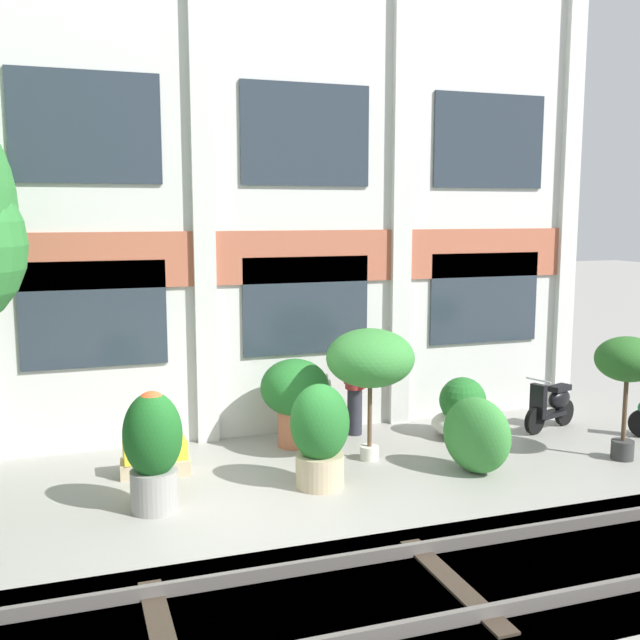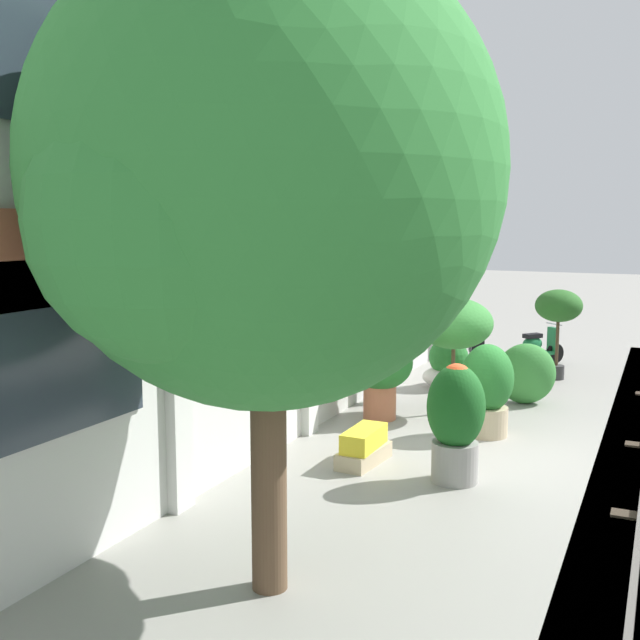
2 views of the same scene
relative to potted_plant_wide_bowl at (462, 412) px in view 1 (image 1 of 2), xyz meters
The scene contains 13 objects.
ground_plane 4.62m from the potted_plant_wide_bowl, 156.81° to the right, with size 80.00×80.00×0.00m, color gray.
apartment_facade 6.01m from the potted_plant_wide_bowl, 161.27° to the left, with size 14.54×0.64×8.98m.
rail_tracks 6.27m from the potted_plant_wide_bowl, 132.57° to the right, with size 22.18×2.80×0.43m.
potted_plant_wide_bowl is the anchor object (origin of this frame).
potted_plant_square_trough 5.28m from the potted_plant_wide_bowl, behind, with size 1.05×0.51×0.51m.
potted_plant_stone_basin 5.68m from the potted_plant_wide_bowl, 163.77° to the right, with size 0.77×0.77×1.59m.
potted_plant_ribbed_drum 2.97m from the potted_plant_wide_bowl, behind, with size 1.13×1.13×1.47m.
potted_plant_low_pan 2.83m from the potted_plant_wide_bowl, 47.20° to the right, with size 1.00×1.00×1.96m.
potted_plant_fluted_column 3.47m from the potted_plant_wide_bowl, 154.60° to the right, with size 0.84×0.84×1.49m.
potted_plant_terracotta_small 2.41m from the potted_plant_wide_bowl, 162.63° to the right, with size 1.37×1.37×2.08m.
scooter_second_parked 1.75m from the potted_plant_wide_bowl, ahead, with size 1.33×0.68×0.98m.
resident_by_doorway 1.90m from the potted_plant_wide_bowl, 157.85° to the left, with size 0.34×0.50×1.54m.
topiary_hedge 1.84m from the potted_plant_wide_bowl, 113.24° to the right, with size 1.12×0.70×1.14m, color #388438.
Camera 1 is at (-2.20, -9.29, 3.86)m, focal length 42.00 mm.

